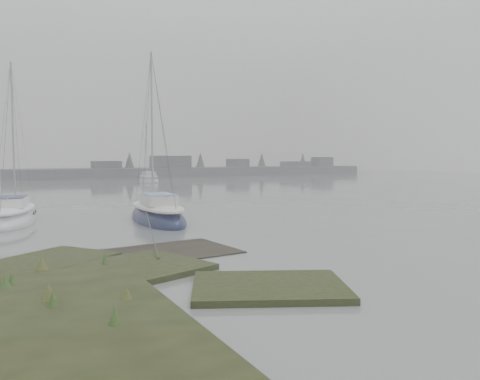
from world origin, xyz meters
TOP-DOWN VIEW (x-y plane):
  - ground at (0.00, 30.00)m, footprint 160.00×160.00m
  - far_shoreline at (26.84, 61.90)m, footprint 60.00×8.00m
  - sailboat_main at (1.83, 11.78)m, footprint 2.33×6.31m
  - sailboat_white at (-4.27, 14.49)m, footprint 3.03×6.05m
  - sailboat_far_b at (11.95, 46.36)m, footprint 2.17×6.00m

SIDE VIEW (x-z plane):
  - ground at x=0.00m, z-range 0.00..0.00m
  - sailboat_white at x=-4.27m, z-range -3.83..4.33m
  - sailboat_far_b at x=11.95m, z-range -3.93..4.45m
  - sailboat_main at x=1.83m, z-range -4.12..4.66m
  - far_shoreline at x=26.84m, z-range -1.22..2.93m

